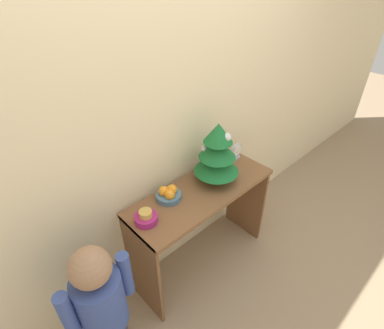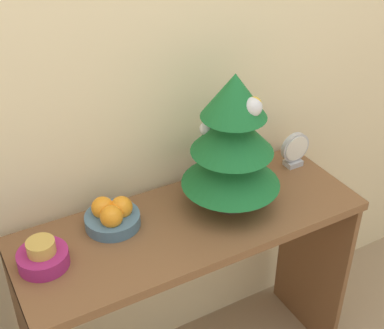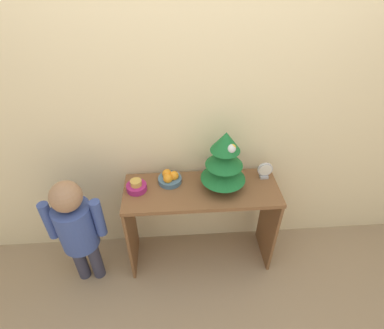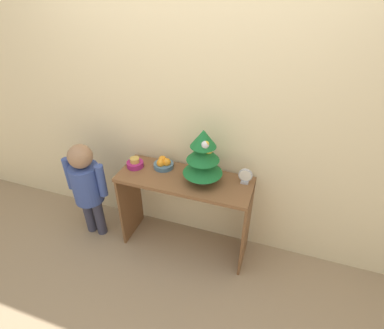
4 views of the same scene
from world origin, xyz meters
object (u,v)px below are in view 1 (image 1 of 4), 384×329
at_px(fruit_bowl, 169,194).
at_px(singing_bowl, 146,218).
at_px(mini_tree, 217,153).
at_px(child_figure, 100,300).
at_px(desk_clock, 236,151).

distance_m(fruit_bowl, singing_bowl, 0.24).
xyz_separation_m(mini_tree, child_figure, (-1.01, -0.13, -0.40)).
xyz_separation_m(mini_tree, desk_clock, (0.31, 0.08, -0.16)).
bearing_deg(singing_bowl, mini_tree, -1.02).
relative_size(mini_tree, singing_bowl, 3.18).
relative_size(mini_tree, fruit_bowl, 2.67).
distance_m(singing_bowl, desk_clock, 0.91).
xyz_separation_m(fruit_bowl, child_figure, (-0.65, -0.21, -0.21)).
xyz_separation_m(singing_bowl, desk_clock, (0.91, 0.07, 0.03)).
bearing_deg(desk_clock, child_figure, -170.83).
height_order(desk_clock, child_figure, child_figure).
xyz_separation_m(mini_tree, fruit_bowl, (-0.36, 0.08, -0.19)).
relative_size(singing_bowl, desk_clock, 1.09).
bearing_deg(desk_clock, mini_tree, -165.64).
bearing_deg(mini_tree, fruit_bowl, 167.89).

